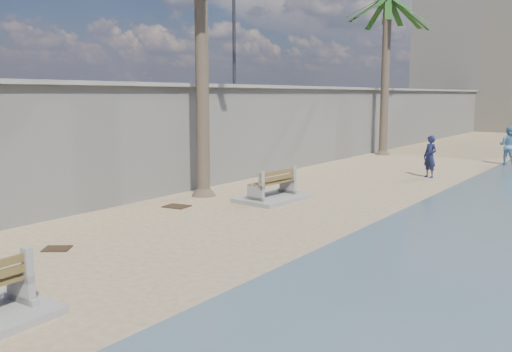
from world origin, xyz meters
The scene contains 9 objects.
ground_plane centered at (0.00, 0.00, 0.00)m, with size 140.00×140.00×0.00m, color tan.
seawall centered at (-5.20, 20.00, 1.75)m, with size 0.45×70.00×3.50m, color gray.
wall_cap centered at (-5.20, 20.00, 3.55)m, with size 0.80×70.00×0.12m, color gray.
bench_far centered at (-1.80, 9.67, 0.40)m, with size 1.65×2.30×0.92m.
palm_back centered at (-4.14, 23.83, 8.11)m, with size 5.00×5.00×9.15m.
person_a centered at (0.61, 17.12, 0.95)m, with size 0.69×0.46×1.90m, color #161B3D.
person_b centered at (2.29, 23.15, 1.00)m, with size 0.96×0.74×1.99m, color #5486AD.
debris_c centered at (-3.51, 7.21, 0.01)m, with size 0.70×0.56×0.03m, color #382616.
debris_d centered at (-2.48, 2.55, 0.01)m, with size 0.55×0.44×0.03m, color #382616.
Camera 1 is at (7.42, -3.97, 3.24)m, focal length 38.00 mm.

